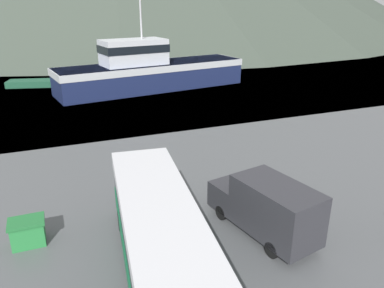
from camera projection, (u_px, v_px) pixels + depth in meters
The scene contains 6 objects.
water_surface at pixel (52, 30), 132.33m from camera, with size 240.00×240.00×0.00m, color slate.
tour_bus at pixel (160, 238), 13.40m from camera, with size 3.73×10.66×3.16m.
delivery_van at pixel (267, 206), 16.27m from camera, with size 3.09×5.76×2.61m.
fishing_boat at pixel (149, 70), 43.34m from camera, with size 22.78×8.96×11.98m.
storage_bin at pixel (28, 232), 15.82m from camera, with size 1.46×1.09×1.14m.
small_boat at pixel (41, 83), 45.61m from camera, with size 7.94×4.05×0.75m.
Camera 1 is at (-4.22, -0.97, 9.72)m, focal length 35.00 mm.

